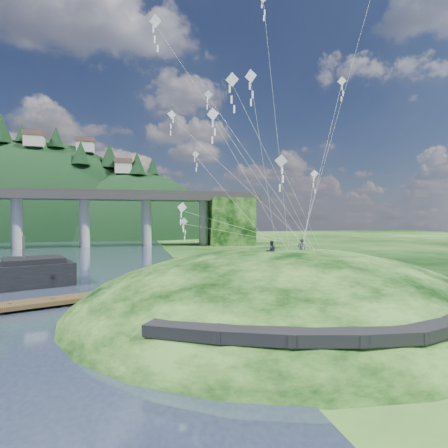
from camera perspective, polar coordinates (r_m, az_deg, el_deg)
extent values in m
plane|color=black|center=(26.53, -5.37, -15.56)|extent=(320.00, 320.00, 0.00)
ellipsoid|color=black|center=(30.99, 9.40, -16.02)|extent=(36.00, 32.00, 13.00)
cube|color=black|center=(18.16, -6.16, -16.75)|extent=(4.32, 3.62, 0.71)
cube|color=black|center=(17.29, 5.04, -17.46)|extent=(4.10, 2.97, 0.61)
cube|color=black|center=(17.62, 15.86, -17.15)|extent=(3.85, 2.37, 0.62)
cube|color=black|center=(18.92, 24.78, -16.07)|extent=(3.62, 1.83, 0.66)
cube|color=black|center=(21.00, 30.99, -14.36)|extent=(3.82, 2.27, 0.68)
cylinder|color=#999691|center=(99.18, -30.75, 0.25)|extent=(2.60, 2.60, 13.00)
cylinder|color=#999691|center=(95.95, -21.84, 0.29)|extent=(2.60, 2.60, 13.00)
cylinder|color=#999691|center=(95.17, -12.55, 0.34)|extent=(2.60, 2.60, 13.00)
cylinder|color=#999691|center=(96.90, -3.35, 0.37)|extent=(2.60, 2.60, 13.00)
cube|color=black|center=(98.60, 0.94, 0.38)|extent=(12.00, 11.00, 13.00)
ellipsoid|color=black|center=(155.95, -27.70, -4.10)|extent=(96.00, 68.00, 88.00)
ellipsoid|color=black|center=(144.20, -14.71, -6.03)|extent=(76.00, 56.00, 72.00)
cone|color=black|center=(150.47, -32.63, 12.99)|extent=(8.01, 8.01, 10.54)
cone|color=black|center=(147.67, -30.05, 12.72)|extent=(4.97, 4.97, 6.54)
cone|color=black|center=(142.88, -25.73, 12.66)|extent=(5.83, 5.83, 7.67)
cone|color=black|center=(135.46, -22.35, 10.71)|extent=(6.47, 6.47, 8.51)
cone|color=black|center=(141.41, -18.19, 10.59)|extent=(7.13, 7.13, 9.38)
cone|color=black|center=(135.68, -14.00, 9.58)|extent=(6.56, 6.56, 8.63)
cone|color=black|center=(141.35, -11.60, 9.16)|extent=(4.88, 4.88, 6.42)
cube|color=beige|center=(141.88, -28.56, 11.73)|extent=(6.00, 5.00, 4.00)
cube|color=brown|center=(142.42, -28.57, 12.80)|extent=(6.40, 5.40, 1.60)
cube|color=beige|center=(144.74, -21.68, 11.53)|extent=(6.00, 5.00, 4.00)
cube|color=brown|center=(145.26, -21.69, 12.57)|extent=(6.40, 5.40, 1.60)
cube|color=beige|center=(136.41, -16.08, 8.68)|extent=(6.00, 5.00, 4.00)
cube|color=brown|center=(136.80, -16.08, 9.80)|extent=(6.40, 5.40, 1.60)
cube|color=black|center=(44.65, -28.65, -5.20)|extent=(7.22, 6.65, 0.59)
cylinder|color=#2D2B2B|center=(44.43, -29.92, -3.59)|extent=(0.23, 0.23, 2.93)
cube|color=#3B2C18|center=(34.38, -20.85, -10.96)|extent=(14.66, 7.16, 0.37)
cylinder|color=#3B2C18|center=(33.60, -31.63, -11.79)|extent=(0.32, 0.32, 1.05)
cylinder|color=#3B2C18|center=(33.87, -26.17, -11.64)|extent=(0.32, 0.32, 1.05)
cylinder|color=#3B2C18|center=(34.43, -20.85, -11.39)|extent=(0.32, 0.32, 1.05)
cylinder|color=#3B2C18|center=(35.27, -15.75, -11.07)|extent=(0.32, 0.32, 1.05)
cylinder|color=#3B2C18|center=(36.36, -10.93, -10.68)|extent=(0.32, 0.32, 1.05)
imported|color=#292C37|center=(29.38, 12.54, -2.31)|extent=(0.72, 0.53, 1.81)
imported|color=#292C37|center=(27.68, 7.72, -2.68)|extent=(0.90, 0.75, 1.68)
cube|color=white|center=(21.54, 1.35, 22.51)|extent=(0.70, 0.39, 0.76)
cube|color=white|center=(21.35, 1.35, 21.15)|extent=(0.10, 0.04, 0.45)
cube|color=white|center=(21.16, 1.34, 19.76)|extent=(0.10, 0.04, 0.45)
cube|color=white|center=(20.99, 1.34, 18.35)|extent=(0.10, 0.04, 0.45)
cube|color=white|center=(34.17, -8.53, 17.27)|extent=(0.79, 0.23, 0.78)
cube|color=white|center=(34.01, -8.53, 16.35)|extent=(0.10, 0.07, 0.46)
cube|color=white|center=(33.87, -8.53, 15.43)|extent=(0.10, 0.07, 0.46)
cube|color=white|center=(33.73, -8.53, 14.50)|extent=(0.10, 0.07, 0.46)
cube|color=white|center=(24.43, -1.84, 17.50)|extent=(0.71, 0.51, 0.83)
cube|color=white|center=(24.26, -1.84, 16.16)|extent=(0.11, 0.06, 0.48)
cube|color=white|center=(24.12, -1.84, 14.81)|extent=(0.11, 0.06, 0.48)
cube|color=white|center=(23.98, -1.84, 13.44)|extent=(0.11, 0.06, 0.48)
cube|color=white|center=(38.75, 14.55, 7.93)|extent=(0.69, 0.58, 0.85)
cube|color=white|center=(38.68, 14.55, 7.04)|extent=(0.11, 0.07, 0.50)
cube|color=white|center=(38.62, 14.54, 6.14)|extent=(0.11, 0.07, 0.50)
cube|color=white|center=(38.57, 14.54, 5.24)|extent=(0.11, 0.07, 0.50)
cube|color=white|center=(36.68, 18.68, 21.24)|extent=(0.64, 0.55, 0.79)
cube|color=white|center=(36.49, 18.68, 20.40)|extent=(0.10, 0.06, 0.47)
cube|color=white|center=(36.30, 18.67, 19.55)|extent=(0.10, 0.06, 0.47)
cube|color=white|center=(36.12, 18.67, 18.70)|extent=(0.10, 0.06, 0.47)
cube|color=white|center=(29.91, 6.43, 32.05)|extent=(0.10, 0.04, 0.42)
cube|color=white|center=(29.65, 6.42, 31.20)|extent=(0.10, 0.04, 0.42)
cube|color=white|center=(29.39, 6.42, 30.34)|extent=(0.10, 0.04, 0.42)
cube|color=white|center=(26.24, -6.85, 2.72)|extent=(0.74, 0.30, 0.76)
cube|color=white|center=(26.23, -6.85, 1.52)|extent=(0.09, 0.07, 0.45)
cube|color=white|center=(26.23, -6.84, 0.33)|extent=(0.09, 0.07, 0.45)
cube|color=white|center=(26.24, -6.84, -0.87)|extent=(0.09, 0.07, 0.45)
cube|color=white|center=(31.91, -6.55, 0.44)|extent=(0.70, 0.22, 0.69)
cube|color=white|center=(31.91, -6.55, -0.46)|extent=(0.09, 0.03, 0.41)
cube|color=white|center=(31.93, -6.55, -1.35)|extent=(0.09, 0.03, 0.41)
cube|color=white|center=(31.96, -6.54, -2.24)|extent=(0.09, 0.03, 0.41)
cube|color=white|center=(32.87, -4.65, 11.28)|extent=(0.62, 0.33, 0.65)
cube|color=white|center=(32.78, -4.65, 10.46)|extent=(0.09, 0.03, 0.39)
cube|color=white|center=(32.71, -4.65, 9.63)|extent=(0.09, 0.03, 0.39)
cube|color=white|center=(32.64, -4.65, 8.80)|extent=(0.09, 0.03, 0.39)
cube|color=white|center=(27.24, -11.13, 29.77)|extent=(0.77, 0.36, 0.81)
cube|color=white|center=(26.96, -11.12, 28.69)|extent=(0.11, 0.04, 0.48)
cube|color=white|center=(26.69, -11.12, 27.58)|extent=(0.11, 0.04, 0.48)
cube|color=white|center=(26.44, -11.11, 26.45)|extent=(0.11, 0.04, 0.48)
cube|color=white|center=(33.14, -2.57, 20.37)|extent=(0.76, 0.27, 0.74)
cube|color=white|center=(32.96, -2.57, 19.49)|extent=(0.10, 0.04, 0.44)
cube|color=white|center=(32.79, -2.57, 18.59)|extent=(0.10, 0.04, 0.44)
cube|color=white|center=(32.63, -2.57, 17.69)|extent=(0.10, 0.04, 0.44)
cube|color=white|center=(21.46, 9.31, 10.16)|extent=(0.74, 0.29, 0.74)
cube|color=white|center=(21.38, 9.31, 8.71)|extent=(0.10, 0.02, 0.45)
cube|color=white|center=(21.32, 9.31, 7.26)|extent=(0.10, 0.02, 0.45)
cube|color=white|center=(21.27, 9.30, 5.80)|extent=(0.10, 0.02, 0.45)
cube|color=white|center=(24.93, 4.40, 22.95)|extent=(0.65, 0.58, 0.81)
cube|color=white|center=(24.72, 4.40, 21.68)|extent=(0.11, 0.06, 0.48)
cube|color=white|center=(24.51, 4.39, 20.40)|extent=(0.11, 0.06, 0.48)
cube|color=white|center=(24.33, 4.39, 19.09)|extent=(0.11, 0.06, 0.48)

